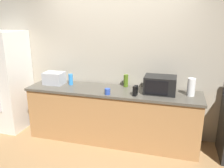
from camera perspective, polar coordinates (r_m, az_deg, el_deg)
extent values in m
plane|color=#A87F51|center=(3.83, -1.67, -16.21)|extent=(8.00, 8.00, 0.00)
cube|color=#B2A893|center=(4.06, 1.56, 6.34)|extent=(6.40, 0.10, 2.70)
cube|color=#B27F4C|center=(3.96, 0.00, -7.93)|extent=(2.80, 0.60, 0.86)
cube|color=#514C42|center=(3.79, 0.00, -1.74)|extent=(2.84, 0.64, 0.04)
cube|color=white|center=(4.74, -24.61, 0.75)|extent=(0.72, 0.70, 1.80)
cube|color=black|center=(3.67, 11.67, -0.17)|extent=(0.48, 0.34, 0.27)
cube|color=black|center=(3.51, 10.81, -0.91)|extent=(0.34, 0.01, 0.21)
cube|color=#B7BABF|center=(4.21, -13.94, 1.41)|extent=(0.34, 0.26, 0.21)
cylinder|color=white|center=(3.68, 18.79, -0.72)|extent=(0.12, 0.12, 0.27)
cube|color=black|center=(3.53, 5.71, -1.62)|extent=(0.07, 0.12, 0.15)
cylinder|color=#338CE5|center=(4.10, -10.05, 1.11)|extent=(0.07, 0.07, 0.19)
cylinder|color=#4C6B19|center=(3.93, 3.41, 0.81)|extent=(0.08, 0.08, 0.21)
cylinder|color=#2D4CB2|center=(3.56, -1.11, -1.84)|extent=(0.09, 0.09, 0.09)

